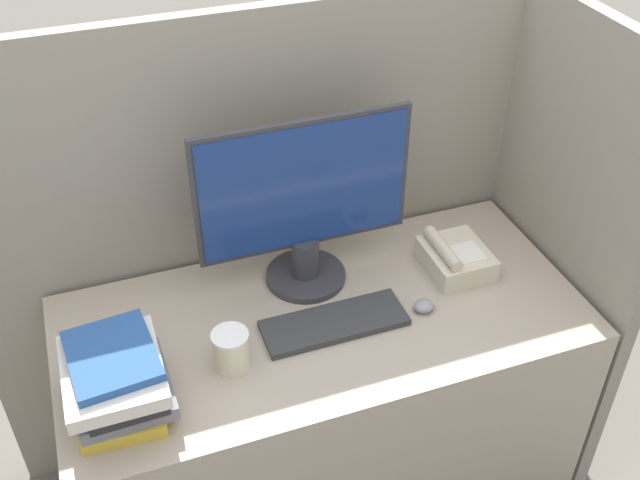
# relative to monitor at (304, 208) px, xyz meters

# --- Properties ---
(cubicle_panel_rear) EXTENTS (1.83, 0.04, 1.50)m
(cubicle_panel_rear) POSITION_rel_monitor_xyz_m (-0.01, 0.20, -0.26)
(cubicle_panel_rear) COLOR gray
(cubicle_panel_rear) RESTS_ON ground_plane
(cubicle_panel_right) EXTENTS (0.04, 0.73, 1.50)m
(cubicle_panel_right) POSITION_rel_monitor_xyz_m (0.74, -0.14, -0.26)
(cubicle_panel_right) COLOR gray
(cubicle_panel_right) RESTS_ON ground_plane
(desk) EXTENTS (1.43, 0.67, 0.76)m
(desk) POSITION_rel_monitor_xyz_m (-0.01, -0.17, -0.63)
(desk) COLOR tan
(desk) RESTS_ON ground_plane
(monitor) EXTENTS (0.59, 0.23, 0.51)m
(monitor) POSITION_rel_monitor_xyz_m (0.00, 0.00, 0.00)
(monitor) COLOR #333338
(monitor) RESTS_ON desk
(keyboard) EXTENTS (0.39, 0.14, 0.02)m
(keyboard) POSITION_rel_monitor_xyz_m (0.01, -0.21, -0.24)
(keyboard) COLOR #333333
(keyboard) RESTS_ON desk
(mouse) EXTENTS (0.06, 0.05, 0.03)m
(mouse) POSITION_rel_monitor_xyz_m (0.26, -0.24, -0.23)
(mouse) COLOR gray
(mouse) RESTS_ON desk
(coffee_cup) EXTENTS (0.09, 0.09, 0.11)m
(coffee_cup) POSITION_rel_monitor_xyz_m (-0.28, -0.26, -0.19)
(coffee_cup) COLOR beige
(coffee_cup) RESTS_ON desk
(book_stack) EXTENTS (0.24, 0.28, 0.17)m
(book_stack) POSITION_rel_monitor_xyz_m (-0.56, -0.30, -0.16)
(book_stack) COLOR gold
(book_stack) RESTS_ON desk
(desk_telephone) EXTENTS (0.17, 0.20, 0.10)m
(desk_telephone) POSITION_rel_monitor_xyz_m (0.42, -0.11, -0.21)
(desk_telephone) COLOR beige
(desk_telephone) RESTS_ON desk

